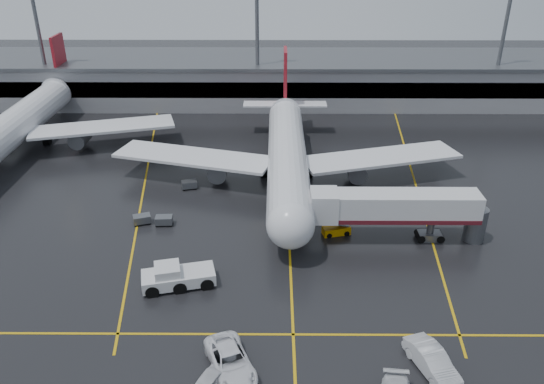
{
  "coord_description": "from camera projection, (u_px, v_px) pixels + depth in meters",
  "views": [
    {
      "loc": [
        -1.64,
        -58.66,
        32.53
      ],
      "look_at": [
        -2.0,
        -2.0,
        4.0
      ],
      "focal_mm": 35.53,
      "sensor_mm": 36.0,
      "label": 1
    }
  ],
  "objects": [
    {
      "name": "terminal",
      "position": [
        284.0,
        79.0,
        107.88
      ],
      "size": [
        122.0,
        19.0,
        8.6
      ],
      "color": "gray",
      "rests_on": "ground"
    },
    {
      "name": "baggage_cart_a",
      "position": [
        164.0,
        220.0,
        64.27
      ],
      "size": [
        2.07,
        1.4,
        1.12
      ],
      "color": "#595B60",
      "rests_on": "ground"
    },
    {
      "name": "apron_line_stop",
      "position": [
        293.0,
        334.0,
        47.36
      ],
      "size": [
        60.0,
        0.25,
        0.02
      ],
      "primitive_type": "cube",
      "color": "gold",
      "rests_on": "ground"
    },
    {
      "name": "main_airliner",
      "position": [
        287.0,
        152.0,
        73.78
      ],
      "size": [
        48.8,
        45.6,
        14.1
      ],
      "color": "silver",
      "rests_on": "ground"
    },
    {
      "name": "apron_line_left",
      "position": [
        145.0,
        179.0,
        76.05
      ],
      "size": [
        9.99,
        69.35,
        0.02
      ],
      "primitive_type": "cube",
      "rotation": [
        0.0,
        0.0,
        0.14
      ],
      "color": "gold",
      "rests_on": "ground"
    },
    {
      "name": "ground",
      "position": [
        288.0,
        213.0,
        67.01
      ],
      "size": [
        220.0,
        220.0,
        0.0
      ],
      "primitive_type": "plane",
      "color": "black",
      "rests_on": "ground"
    },
    {
      "name": "jet_bridge",
      "position": [
        396.0,
        209.0,
        59.82
      ],
      "size": [
        19.9,
        3.4,
        6.05
      ],
      "color": "silver",
      "rests_on": "ground"
    },
    {
      "name": "apron_line_centre",
      "position": [
        288.0,
        213.0,
        67.01
      ],
      "size": [
        0.25,
        90.0,
        0.02
      ],
      "primitive_type": "cube",
      "color": "gold",
      "rests_on": "ground"
    },
    {
      "name": "baggage_cart_b",
      "position": [
        142.0,
        219.0,
        64.51
      ],
      "size": [
        2.31,
        1.88,
        1.12
      ],
      "color": "#595B60",
      "rests_on": "ground"
    },
    {
      "name": "pushback_tractor",
      "position": [
        176.0,
        277.0,
        53.31
      ],
      "size": [
        7.62,
        4.52,
        2.55
      ],
      "color": "silver",
      "rests_on": "ground"
    },
    {
      "name": "second_airliner",
      "position": [
        20.0,
        123.0,
        84.74
      ],
      "size": [
        48.8,
        45.6,
        14.1
      ],
      "color": "silver",
      "rests_on": "ground"
    },
    {
      "name": "light_mast_mid",
      "position": [
        257.0,
        32.0,
        98.04
      ],
      "size": [
        3.0,
        1.2,
        25.45
      ],
      "color": "#595B60",
      "rests_on": "ground"
    },
    {
      "name": "light_mast_left",
      "position": [
        39.0,
        32.0,
        98.27
      ],
      "size": [
        3.0,
        1.2,
        25.45
      ],
      "color": "#595B60",
      "rests_on": "ground"
    },
    {
      "name": "belt_loader",
      "position": [
        336.0,
        230.0,
        62.41
      ],
      "size": [
        3.4,
        2.11,
        2.01
      ],
      "color": "orange",
      "rests_on": "ground"
    },
    {
      "name": "service_van_c",
      "position": [
        432.0,
        361.0,
        43.17
      ],
      "size": [
        3.88,
        6.21,
        1.93
      ],
      "primitive_type": "imported",
      "rotation": [
        0.0,
        0.0,
        0.34
      ],
      "color": "silver",
      "rests_on": "ground"
    },
    {
      "name": "service_van_a",
      "position": [
        231.0,
        361.0,
        43.26
      ],
      "size": [
        5.21,
        7.17,
        1.81
      ],
      "primitive_type": "imported",
      "rotation": [
        0.0,
        0.0,
        0.38
      ],
      "color": "white",
      "rests_on": "ground"
    },
    {
      "name": "apron_line_right",
      "position": [
        414.0,
        179.0,
        75.84
      ],
      "size": [
        7.57,
        69.64,
        0.02
      ],
      "primitive_type": "cube",
      "rotation": [
        0.0,
        0.0,
        -0.1
      ],
      "color": "gold",
      "rests_on": "ground"
    },
    {
      "name": "light_mast_right",
      "position": [
        504.0,
        33.0,
        97.78
      ],
      "size": [
        3.0,
        1.2,
        25.45
      ],
      "color": "#595B60",
      "rests_on": "ground"
    },
    {
      "name": "baggage_cart_c",
      "position": [
        189.0,
        184.0,
        73.01
      ],
      "size": [
        2.26,
        1.76,
        1.12
      ],
      "color": "#595B60",
      "rests_on": "ground"
    }
  ]
}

